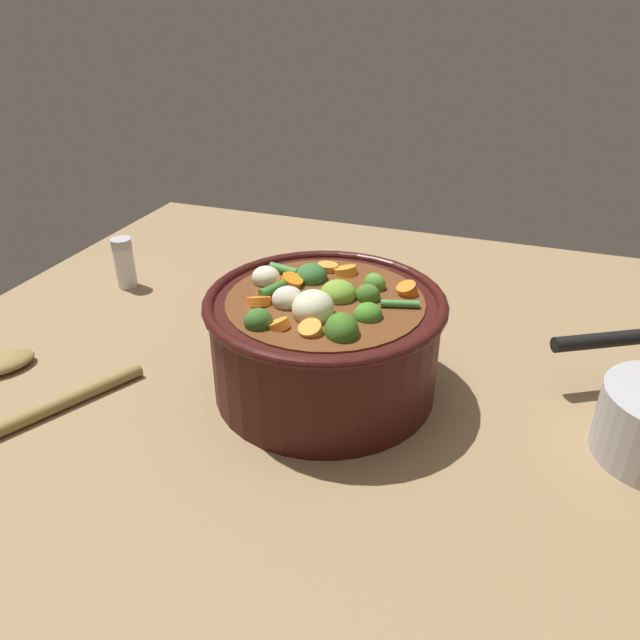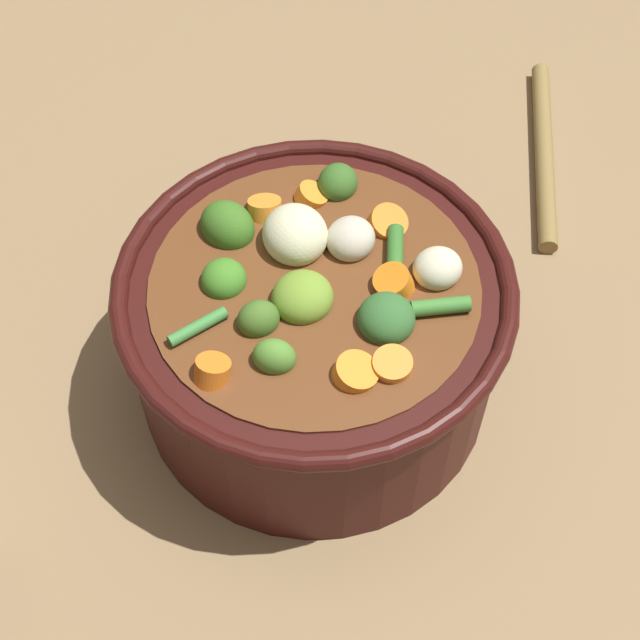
# 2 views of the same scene
# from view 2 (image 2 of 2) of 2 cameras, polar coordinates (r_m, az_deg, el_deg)

# --- Properties ---
(ground_plane) EXTENTS (1.10, 1.10, 0.00)m
(ground_plane) POSITION_cam_2_polar(r_m,az_deg,el_deg) (0.71, -0.29, -3.60)
(ground_plane) COLOR #8C704C
(cooking_pot) EXTENTS (0.27, 0.27, 0.14)m
(cooking_pot) POSITION_cam_2_polar(r_m,az_deg,el_deg) (0.66, -0.32, -0.60)
(cooking_pot) COLOR #38110F
(cooking_pot) RESTS_ON ground_plane
(wooden_spoon) EXTENTS (0.21, 0.21, 0.02)m
(wooden_spoon) POSITION_cam_2_polar(r_m,az_deg,el_deg) (0.89, 17.30, 9.33)
(wooden_spoon) COLOR olive
(wooden_spoon) RESTS_ON ground_plane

